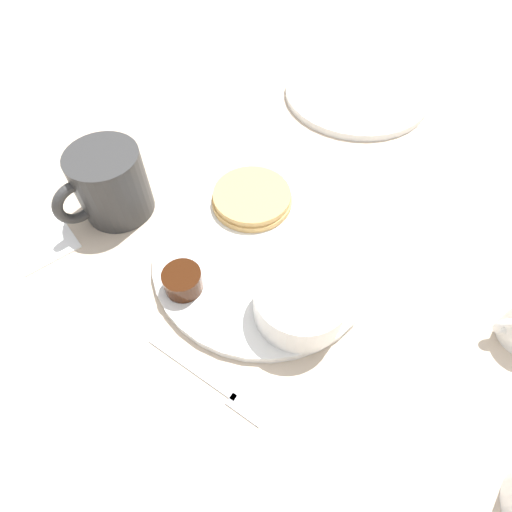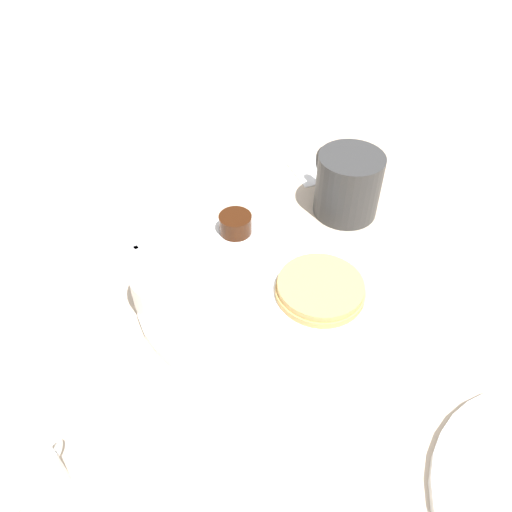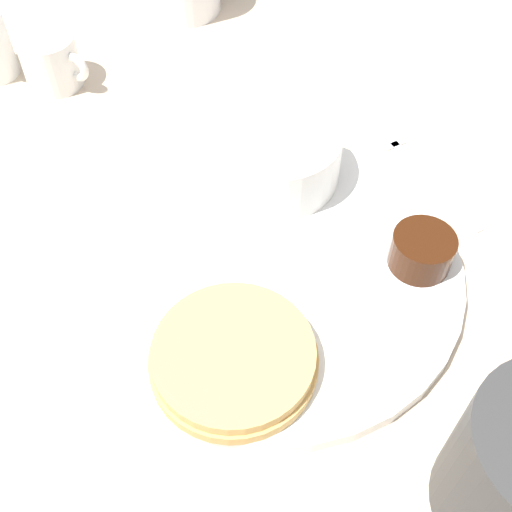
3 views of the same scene
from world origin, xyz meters
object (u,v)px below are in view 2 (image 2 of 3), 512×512
bowl (174,284)px  coffee_mug (347,184)px  creamer_pitcher_near (34,482)px  plate (250,290)px  fork (148,242)px

bowl → coffee_mug: (0.25, 0.15, 0.01)m
coffee_mug → creamer_pitcher_near: bearing=-136.7°
plate → coffee_mug: bearing=42.1°
creamer_pitcher_near → bowl: bearing=58.3°
bowl → creamer_pitcher_near: size_ratio=1.43×
plate → fork: (-0.13, 0.12, -0.00)m
bowl → creamer_pitcher_near: (-0.13, -0.21, -0.01)m
creamer_pitcher_near → fork: size_ratio=0.52×
bowl → fork: bowl is taller
creamer_pitcher_near → fork: bearing=74.4°
bowl → creamer_pitcher_near: 0.25m
creamer_pitcher_near → fork: creamer_pitcher_near is taller
plate → fork: 0.17m
coffee_mug → fork: coffee_mug is taller
fork → creamer_pitcher_near: bearing=-105.6°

